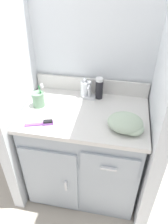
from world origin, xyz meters
TOP-DOWN VIEW (x-y plane):
  - ground_plane at (0.00, 0.00)m, footprint 6.00×6.00m
  - wall_back at (0.00, 0.33)m, footprint 1.03×0.08m
  - wall_left at (-0.47, 0.00)m, footprint 0.08×0.63m
  - wall_right at (0.47, 0.00)m, footprint 0.08×0.63m
  - vanity at (-0.00, -0.00)m, footprint 0.85×0.57m
  - backsplash at (0.00, 0.27)m, footprint 0.85×0.02m
  - sink_faucet at (0.00, 0.17)m, footprint 0.09×0.09m
  - toothbrush_cup at (-0.33, 0.01)m, footprint 0.08×0.08m
  - soap_dispenser at (-0.04, 0.20)m, footprint 0.06×0.07m
  - shaving_cream_can at (0.07, 0.20)m, footprint 0.05×0.05m
  - hairbrush at (-0.23, -0.18)m, footprint 0.18×0.08m
  - hand_towel at (0.28, -0.12)m, footprint 0.22×0.20m

SIDE VIEW (x-z plane):
  - ground_plane at x=0.00m, z-range 0.00..0.00m
  - vanity at x=0.00m, z-range 0.02..0.81m
  - hairbrush at x=-0.23m, z-range 0.79..0.82m
  - hand_towel at x=0.28m, z-range 0.79..0.87m
  - sink_faucet at x=0.00m, z-range 0.77..0.91m
  - toothbrush_cup at x=-0.33m, z-range 0.76..0.93m
  - backsplash at x=0.00m, z-range 0.79..0.90m
  - soap_dispenser at x=-0.04m, z-range 0.78..0.93m
  - shaving_cream_can at x=0.07m, z-range 0.79..0.95m
  - wall_back at x=0.00m, z-range 0.00..2.20m
  - wall_left at x=-0.47m, z-range 0.00..2.20m
  - wall_right at x=0.47m, z-range 0.00..2.20m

